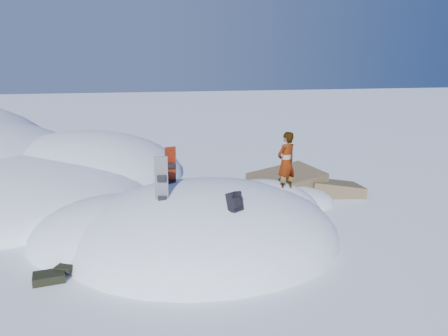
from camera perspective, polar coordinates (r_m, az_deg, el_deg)
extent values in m
plane|color=white|center=(11.42, -2.50, -9.42)|extent=(120.00, 120.00, 0.00)
ellipsoid|color=white|center=(11.42, -2.50, -9.42)|extent=(7.00, 6.00, 3.00)
ellipsoid|color=white|center=(11.79, -13.76, -9.05)|extent=(4.40, 4.00, 2.20)
ellipsoid|color=white|center=(12.57, 4.90, -7.24)|extent=(3.60, 3.20, 2.50)
ellipsoid|color=white|center=(16.44, -27.25, -3.72)|extent=(10.00, 9.00, 2.80)
ellipsoid|color=white|center=(18.42, -17.96, -1.11)|extent=(8.00, 8.00, 3.60)
ellipsoid|color=white|center=(15.39, -26.26, -4.72)|extent=(6.00, 5.00, 1.80)
cube|color=brown|center=(15.45, 8.17, -2.95)|extent=(2.82, 2.41, 1.62)
cube|color=brown|center=(15.82, 14.09, -3.60)|extent=(2.16, 1.80, 1.33)
cube|color=brown|center=(16.77, 8.55, -2.01)|extent=(2.08, 2.01, 1.10)
ellipsoid|color=white|center=(14.45, 8.16, -4.54)|extent=(3.20, 2.40, 1.00)
cube|color=#B02509|center=(11.41, -6.99, -1.12)|extent=(0.31, 0.17, 1.58)
cube|color=black|center=(11.27, -7.00, 0.36)|extent=(0.21, 0.16, 0.13)
cube|color=black|center=(11.39, -6.93, -1.96)|extent=(0.21, 0.16, 0.13)
cube|color=black|center=(10.22, -8.13, -3.04)|extent=(0.32, 0.13, 1.65)
cube|color=black|center=(10.07, -8.16, -1.34)|extent=(0.22, 0.15, 0.13)
cube|color=black|center=(10.21, -8.06, -4.03)|extent=(0.22, 0.15, 0.13)
cube|color=black|center=(9.66, 1.39, -4.42)|extent=(0.41, 0.41, 0.46)
cube|color=black|center=(9.54, 1.60, -4.55)|extent=(0.25, 0.23, 0.25)
cylinder|color=black|center=(9.50, 1.03, -4.02)|extent=(0.03, 0.17, 0.31)
cylinder|color=black|center=(9.55, 2.12, -3.94)|extent=(0.03, 0.17, 0.31)
cube|color=black|center=(10.08, -21.89, -13.10)|extent=(0.68, 0.51, 0.18)
cube|color=black|center=(10.18, -20.13, -12.18)|extent=(0.42, 0.37, 0.12)
imported|color=slate|center=(11.89, 8.12, 0.75)|extent=(0.72, 0.61, 1.66)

